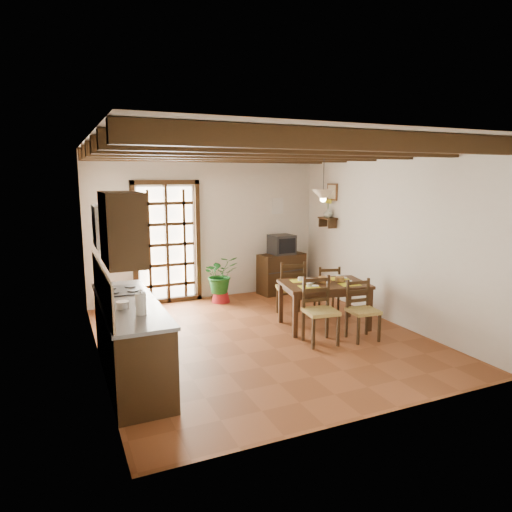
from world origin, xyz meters
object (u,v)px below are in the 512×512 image
chair_far_left (291,298)px  chair_far_right (326,298)px  crt_tv (282,245)px  pendant_lamp (323,194)px  potted_plant (220,272)px  sideboard (281,273)px  chair_near_right (362,321)px  chair_near_left (320,323)px  dining_table (324,288)px  kitchen_counter (130,339)px

chair_far_left → chair_far_right: (0.64, -0.11, -0.04)m
crt_tv → pendant_lamp: bearing=-104.3°
chair_far_right → potted_plant: bearing=-27.2°
sideboard → crt_tv: bearing=-98.6°
chair_near_right → sideboard: 2.89m
chair_near_left → pendant_lamp: (0.44, 0.70, 1.78)m
chair_far_left → potted_plant: bearing=-42.5°
dining_table → chair_far_right: bearing=64.1°
pendant_lamp → chair_near_right: bearing=-75.9°
sideboard → crt_tv: size_ratio=1.93×
dining_table → potted_plant: bearing=126.7°
crt_tv → chair_near_right: bearing=-97.5°
chair_far_left → crt_tv: (0.57, 1.45, 0.69)m
chair_near_right → chair_far_left: bearing=110.8°
chair_far_right → pendant_lamp: pendant_lamp is taller
dining_table → chair_near_left: 0.81m
kitchen_counter → chair_far_right: 3.73m
chair_near_left → chair_far_left: bearing=87.0°
chair_near_left → kitchen_counter: bearing=-172.0°
kitchen_counter → chair_far_left: kitchen_counter is taller
potted_plant → pendant_lamp: bearing=-62.1°
dining_table → sideboard: (0.36, 2.17, -0.22)m
dining_table → sideboard: size_ratio=1.52×
kitchen_counter → chair_near_right: (3.27, -0.06, -0.20)m
kitchen_counter → sideboard: bearing=39.5°
pendant_lamp → sideboard: bearing=80.2°
kitchen_counter → pendant_lamp: 3.54m
kitchen_counter → potted_plant: (2.06, 2.66, 0.10)m
chair_near_right → potted_plant: 2.99m
kitchen_counter → crt_tv: bearing=39.5°
chair_far_left → chair_far_right: size_ratio=1.14×
chair_far_right → sideboard: size_ratio=0.89×
pendant_lamp → potted_plant: bearing=117.9°
chair_near_left → chair_far_left: size_ratio=0.99×
sideboard → crt_tv: crt_tv is taller
sideboard → potted_plant: 1.39m
chair_far_right → chair_near_left: bearing=70.9°
crt_tv → chair_near_left: bearing=-110.6°
chair_far_left → potted_plant: size_ratio=0.52×
chair_near_left → chair_near_right: (0.64, -0.11, -0.02)m
crt_tv → potted_plant: 1.44m
chair_near_left → potted_plant: (-0.57, 2.60, 0.27)m
dining_table → chair_far_right: 0.82m
kitchen_counter → chair_far_right: kitchen_counter is taller
sideboard → chair_near_right: bearing=-101.6°
chair_near_right → sideboard: bearing=91.7°
chair_near_left → crt_tv: size_ratio=1.94×
chair_far_right → pendant_lamp: bearing=65.9°
kitchen_counter → chair_near_left: 2.64m
potted_plant → chair_near_right: bearing=-65.9°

